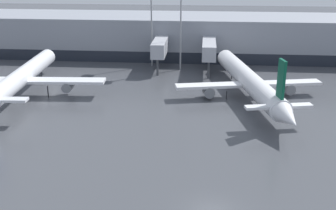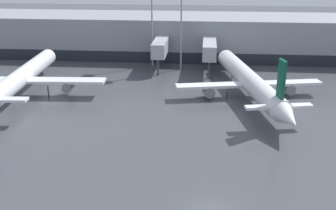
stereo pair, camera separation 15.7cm
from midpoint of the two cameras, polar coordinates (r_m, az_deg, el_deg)
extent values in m
cube|color=gray|center=(96.77, 5.83, 9.27)|extent=(160.00, 16.00, 9.00)
cube|color=#1E232D|center=(89.59, 5.77, 6.25)|extent=(156.80, 0.10, 2.40)
cube|color=#A8AAB2|center=(84.39, -0.98, 7.86)|extent=(2.60, 10.19, 2.80)
cylinder|color=#3F4247|center=(80.74, -1.32, 5.11)|extent=(0.44, 0.44, 3.20)
cube|color=#A8AAB2|center=(83.38, 5.69, 7.62)|extent=(2.60, 11.28, 2.80)
cylinder|color=#3F4247|center=(79.19, 5.62, 4.72)|extent=(0.44, 0.44, 3.20)
cylinder|color=white|center=(70.15, 10.86, 3.44)|extent=(9.25, 30.09, 3.12)
cone|color=white|center=(85.74, 7.60, 6.63)|extent=(3.61, 3.97, 2.97)
cone|color=white|center=(54.71, 16.13, -1.78)|extent=(3.71, 5.16, 2.81)
cube|color=white|center=(69.64, 11.00, 2.77)|extent=(23.94, 7.18, 0.44)
cube|color=white|center=(57.67, 14.85, -0.20)|extent=(9.18, 3.13, 0.35)
cube|color=#0C5138|center=(56.60, 15.16, 3.11)|extent=(0.78, 2.09, 5.71)
cylinder|color=slate|center=(68.24, 5.56, 1.86)|extent=(2.20, 2.82, 1.72)
cylinder|color=slate|center=(72.19, 16.05, 2.17)|extent=(2.20, 2.82, 1.72)
cylinder|color=#2D2D33|center=(79.73, 8.73, 4.00)|extent=(0.20, 0.20, 1.36)
cylinder|color=#2D2D33|center=(68.35, 8.04, 1.33)|extent=(0.20, 0.20, 1.36)
cylinder|color=#2D2D33|center=(70.64, 14.08, 1.53)|extent=(0.20, 0.20, 1.36)
cylinder|color=silver|center=(73.31, -18.96, 3.76)|extent=(4.46, 27.56, 2.86)
cone|color=silver|center=(87.31, -15.55, 6.60)|extent=(2.90, 3.30, 2.72)
cube|color=silver|center=(72.85, -19.09, 3.18)|extent=(27.33, 4.38, 0.44)
cylinder|color=slate|center=(70.74, -13.23, 2.54)|extent=(1.75, 3.17, 1.57)
cylinder|color=#2D2D33|center=(81.97, -16.68, 4.02)|extent=(0.20, 0.20, 1.90)
cylinder|color=#2D2D33|center=(71.27, -15.86, 1.76)|extent=(0.20, 0.20, 1.90)
cylinder|color=gray|center=(83.53, 1.85, 10.70)|extent=(0.30, 0.30, 17.72)
cylinder|color=gray|center=(86.89, -2.12, 10.29)|extent=(0.30, 0.30, 15.42)
camera|label=1|loc=(0.08, -89.92, 0.03)|focal=45.00mm
camera|label=2|loc=(0.08, 90.08, -0.03)|focal=45.00mm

